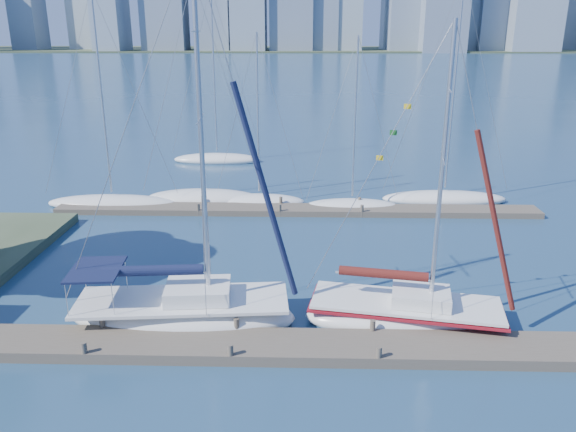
{
  "coord_description": "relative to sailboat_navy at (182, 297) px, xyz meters",
  "views": [
    {
      "loc": [
        2.4,
        -17.37,
        10.86
      ],
      "look_at": [
        1.81,
        4.0,
        3.76
      ],
      "focal_mm": 35.0,
      "sensor_mm": 36.0,
      "label": 1
    }
  ],
  "objects": [
    {
      "name": "bg_boat_1",
      "position": [
        -2.0,
        16.13,
        -0.79
      ],
      "size": [
        8.0,
        4.2,
        14.34
      ],
      "rotation": [
        0.0,
        0.0,
        0.23
      ],
      "color": "silver",
      "rests_on": "ground"
    },
    {
      "name": "far_shore",
      "position": [
        2.2,
        318.01,
        -1.09
      ],
      "size": [
        800.0,
        100.0,
        1.5
      ],
      "primitive_type": "cube",
      "color": "#38472D",
      "rests_on": "ground"
    },
    {
      "name": "bg_boat_2",
      "position": [
        1.76,
        15.7,
        -0.86
      ],
      "size": [
        6.27,
        3.72,
        11.06
      ],
      "rotation": [
        0.0,
        0.0,
        -0.31
      ],
      "color": "silver",
      "rests_on": "ground"
    },
    {
      "name": "bg_boat_0",
      "position": [
        -7.7,
        15.0,
        -0.84
      ],
      "size": [
        8.55,
        2.53,
        13.57
      ],
      "rotation": [
        0.0,
        0.0,
        0.04
      ],
      "color": "silver",
      "rests_on": "ground"
    },
    {
      "name": "bg_boat_3",
      "position": [
        7.74,
        14.87,
        -0.87
      ],
      "size": [
        6.28,
        3.24,
        10.88
      ],
      "rotation": [
        0.0,
        0.0,
        0.23
      ],
      "color": "silver",
      "rests_on": "ground"
    },
    {
      "name": "bg_boat_4",
      "position": [
        13.99,
        16.6,
        -0.82
      ],
      "size": [
        8.27,
        2.48,
        14.43
      ],
      "rotation": [
        0.0,
        0.0,
        0.04
      ],
      "color": "silver",
      "rests_on": "ground"
    },
    {
      "name": "far_dock",
      "position": [
        4.2,
        14.01,
        -0.91
      ],
      "size": [
        30.0,
        1.8,
        0.36
      ],
      "primitive_type": "cube",
      "color": "brown",
      "rests_on": "ground"
    },
    {
      "name": "bg_boat_6",
      "position": [
        -2.82,
        28.04,
        -0.82
      ],
      "size": [
        7.81,
        3.43,
        14.52
      ],
      "rotation": [
        0.0,
        0.0,
        0.17
      ],
      "color": "silver",
      "rests_on": "ground"
    },
    {
      "name": "sailboat_navy",
      "position": [
        0.0,
        0.0,
        0.0
      ],
      "size": [
        8.93,
        3.62,
        14.2
      ],
      "rotation": [
        0.0,
        0.0,
        0.09
      ],
      "color": "silver",
      "rests_on": "ground"
    },
    {
      "name": "ground",
      "position": [
        2.2,
        -1.99,
        -1.09
      ],
      "size": [
        700.0,
        700.0,
        0.0
      ],
      "primitive_type": "plane",
      "color": "navy",
      "rests_on": "ground"
    },
    {
      "name": "sailboat_maroon",
      "position": [
        8.64,
        0.24,
        -0.15
      ],
      "size": [
        8.08,
        3.88,
        11.78
      ],
      "rotation": [
        0.0,
        0.0,
        -0.18
      ],
      "color": "silver",
      "rests_on": "ground"
    },
    {
      "name": "near_dock",
      "position": [
        2.2,
        -1.99,
        -0.89
      ],
      "size": [
        26.0,
        2.0,
        0.4
      ],
      "primitive_type": "cube",
      "color": "brown",
      "rests_on": "ground"
    }
  ]
}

